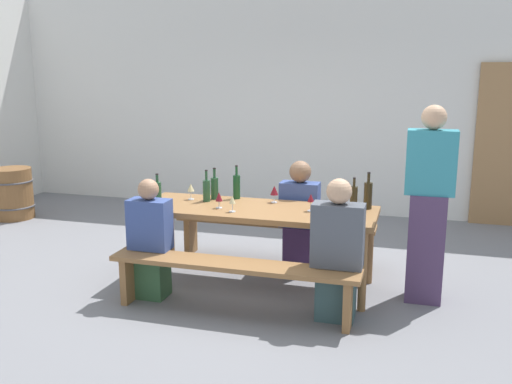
% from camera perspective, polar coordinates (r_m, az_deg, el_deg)
% --- Properties ---
extents(ground_plane, '(24.00, 24.00, 0.00)m').
position_cam_1_polar(ground_plane, '(5.43, 0.00, -9.32)').
color(ground_plane, slate).
extents(back_wall, '(14.00, 0.20, 3.20)m').
position_cam_1_polar(back_wall, '(8.07, 6.20, 9.34)').
color(back_wall, silver).
rests_on(back_wall, ground).
extents(wooden_door, '(0.90, 0.06, 2.10)m').
position_cam_1_polar(wooden_door, '(7.93, 24.54, 4.28)').
color(wooden_door, '#9E7247').
rests_on(wooden_door, ground).
extents(tasting_table, '(2.22, 0.78, 0.75)m').
position_cam_1_polar(tasting_table, '(5.22, 0.00, -2.42)').
color(tasting_table, olive).
rests_on(tasting_table, ground).
extents(bench_near, '(2.12, 0.30, 0.45)m').
position_cam_1_polar(bench_near, '(4.69, -2.39, -8.21)').
color(bench_near, olive).
rests_on(bench_near, ground).
extents(bench_far, '(2.12, 0.30, 0.45)m').
position_cam_1_polar(bench_far, '(5.95, 1.86, -3.74)').
color(bench_far, olive).
rests_on(bench_far, ground).
extents(wine_bottle_0, '(0.07, 0.07, 0.33)m').
position_cam_1_polar(wine_bottle_0, '(5.03, 9.88, -0.76)').
color(wine_bottle_0, '#332814').
rests_on(wine_bottle_0, tasting_table).
extents(wine_bottle_1, '(0.07, 0.07, 0.30)m').
position_cam_1_polar(wine_bottle_1, '(5.38, -9.96, -0.08)').
color(wine_bottle_1, '#234C2D').
rests_on(wine_bottle_1, tasting_table).
extents(wine_bottle_2, '(0.07, 0.07, 0.34)m').
position_cam_1_polar(wine_bottle_2, '(5.56, -1.98, 0.60)').
color(wine_bottle_2, '#194723').
rests_on(wine_bottle_2, tasting_table).
extents(wine_bottle_3, '(0.08, 0.08, 0.34)m').
position_cam_1_polar(wine_bottle_3, '(5.24, 11.30, -0.28)').
color(wine_bottle_3, '#332814').
rests_on(wine_bottle_3, tasting_table).
extents(wine_bottle_4, '(0.08, 0.08, 0.31)m').
position_cam_1_polar(wine_bottle_4, '(5.56, -4.23, 0.46)').
color(wine_bottle_4, '#234C2D').
rests_on(wine_bottle_4, tasting_table).
extents(wine_bottle_5, '(0.07, 0.07, 0.31)m').
position_cam_1_polar(wine_bottle_5, '(5.46, -5.05, 0.21)').
color(wine_bottle_5, '#234C2D').
rests_on(wine_bottle_5, tasting_table).
extents(wine_glass_0, '(0.06, 0.06, 0.16)m').
position_cam_1_polar(wine_glass_0, '(5.08, 5.59, -0.71)').
color(wine_glass_0, silver).
rests_on(wine_glass_0, tasting_table).
extents(wine_glass_1, '(0.06, 0.06, 0.15)m').
position_cam_1_polar(wine_glass_1, '(5.04, -2.42, -0.88)').
color(wine_glass_1, silver).
rests_on(wine_glass_1, tasting_table).
extents(wine_glass_2, '(0.07, 0.07, 0.15)m').
position_cam_1_polar(wine_glass_2, '(5.18, -3.79, -0.53)').
color(wine_glass_2, silver).
rests_on(wine_glass_2, tasting_table).
extents(wine_glass_3, '(0.08, 0.08, 0.17)m').
position_cam_1_polar(wine_glass_3, '(5.39, 1.87, 0.13)').
color(wine_glass_3, silver).
rests_on(wine_glass_3, tasting_table).
extents(wine_glass_4, '(0.07, 0.07, 0.16)m').
position_cam_1_polar(wine_glass_4, '(5.55, -6.64, 0.39)').
color(wine_glass_4, silver).
rests_on(wine_glass_4, tasting_table).
extents(seated_guest_near_0, '(0.37, 0.24, 1.08)m').
position_cam_1_polar(seated_guest_near_0, '(5.08, -10.67, -5.04)').
color(seated_guest_near_0, '#315734').
rests_on(seated_guest_near_0, ground).
extents(seated_guest_near_1, '(0.41, 0.24, 1.17)m').
position_cam_1_polar(seated_guest_near_1, '(4.58, 8.24, -6.25)').
color(seated_guest_near_1, '#355153').
rests_on(seated_guest_near_1, ground).
extents(seated_guest_far_0, '(0.39, 0.24, 1.12)m').
position_cam_1_polar(seated_guest_far_0, '(5.70, 4.43, -2.63)').
color(seated_guest_far_0, '#452B5A').
rests_on(seated_guest_far_0, ground).
extents(standing_host, '(0.41, 0.24, 1.72)m').
position_cam_1_polar(standing_host, '(5.04, 17.08, -1.63)').
color(standing_host, '#4C3559').
rests_on(standing_host, ground).
extents(wine_barrel, '(0.56, 0.56, 0.70)m').
position_cam_1_polar(wine_barrel, '(8.39, -23.44, -0.13)').
color(wine_barrel, brown).
rests_on(wine_barrel, ground).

